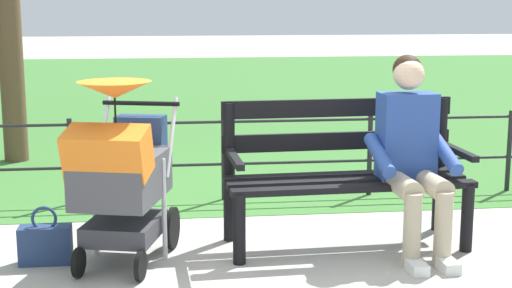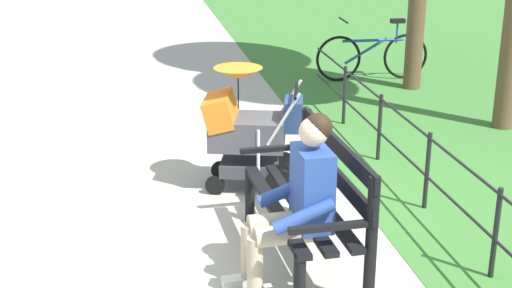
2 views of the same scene
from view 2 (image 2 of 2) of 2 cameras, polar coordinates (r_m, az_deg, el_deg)
The scene contains 7 objects.
ground_plane at distance 6.27m, azimuth 1.67°, elevation -5.89°, with size 60.00×60.00×0.00m, color #ADA89E.
park_bench at distance 5.45m, azimuth 4.46°, elevation -3.93°, with size 1.62×0.67×0.96m.
person_on_bench at distance 4.99m, azimuth 3.16°, elevation -4.29°, with size 0.55×0.74×1.28m.
stroller at distance 6.70m, azimuth -0.74°, elevation 1.30°, with size 0.71×0.98×1.15m.
handbag at distance 7.31m, azimuth -0.93°, elevation -0.98°, with size 0.32×0.14×0.37m.
park_fence at distance 6.26m, azimuth 14.14°, elevation -2.35°, with size 7.35×0.04×0.70m.
bicycle at distance 10.78m, azimuth 9.05°, elevation 6.82°, with size 0.44×1.66×0.89m.
Camera 2 is at (-5.53, 1.20, 2.69)m, focal length 51.56 mm.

